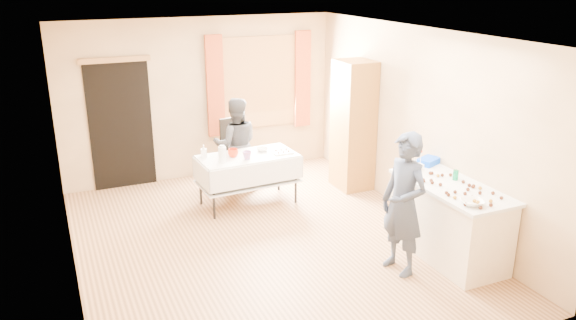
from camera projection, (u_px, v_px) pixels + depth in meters
name	position (u px, v px, depth m)	size (l,w,h in m)	color
floor	(265.00, 243.00, 7.14)	(4.50, 5.50, 0.02)	#9E7047
ceiling	(262.00, 33.00, 6.30)	(4.50, 5.50, 0.02)	white
wall_back	(201.00, 99.00, 9.11)	(4.50, 0.02, 2.60)	tan
wall_front	(394.00, 241.00, 4.33)	(4.50, 0.02, 2.60)	tan
wall_left	(62.00, 171.00, 5.85)	(0.02, 5.50, 2.60)	tan
wall_right	(419.00, 125.00, 7.58)	(0.02, 5.50, 2.60)	tan
window_frame	(259.00, 82.00, 9.39)	(1.32, 0.06, 1.52)	olive
window_pane	(260.00, 82.00, 9.38)	(1.20, 0.02, 1.40)	white
curtain_left	(215.00, 86.00, 9.05)	(0.28, 0.06, 1.65)	#9D3E1F
curtain_right	(303.00, 79.00, 9.65)	(0.28, 0.06, 1.65)	#9D3E1F
doorway	(121.00, 126.00, 8.68)	(0.95, 0.04, 2.00)	black
door_lintel	(115.00, 60.00, 8.33)	(1.05, 0.06, 0.08)	olive
cabinet	(353.00, 125.00, 8.67)	(0.50, 0.60, 2.01)	brown
counter	(449.00, 221.00, 6.67)	(0.73, 1.54, 0.91)	beige
party_table	(248.00, 175.00, 8.18)	(1.47, 0.81, 0.75)	black
chair	(238.00, 164.00, 9.04)	(0.52, 0.52, 1.06)	black
girl	(404.00, 204.00, 6.22)	(0.49, 0.66, 1.64)	#222A3F
woman	(236.00, 144.00, 8.67)	(0.82, 0.71, 1.46)	black
soda_can	(456.00, 175.00, 6.67)	(0.07, 0.07, 0.12)	#0A7E45
mixing_bowl	(472.00, 202.00, 5.97)	(0.31, 0.31, 0.06)	white
foam_block	(417.00, 168.00, 6.99)	(0.15, 0.10, 0.08)	white
blue_basket	(428.00, 161.00, 7.22)	(0.30, 0.20, 0.08)	blue
pitcher	(222.00, 155.00, 7.76)	(0.11, 0.11, 0.22)	silver
cup_red	(233.00, 153.00, 8.00)	(0.16, 0.16, 0.12)	red
cup_rainbow	(247.00, 155.00, 7.90)	(0.15, 0.15, 0.12)	red
small_bowl	(262.00, 149.00, 8.27)	(0.21, 0.21, 0.05)	white
pastry_tray	(282.00, 152.00, 8.18)	(0.28, 0.20, 0.02)	white
bottle	(204.00, 151.00, 7.98)	(0.10, 0.10, 0.18)	white
cake_balls	(460.00, 189.00, 6.35)	(0.54, 1.12, 0.04)	#3F2314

